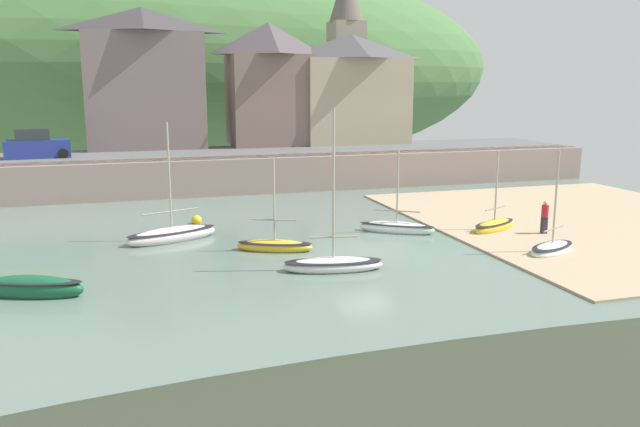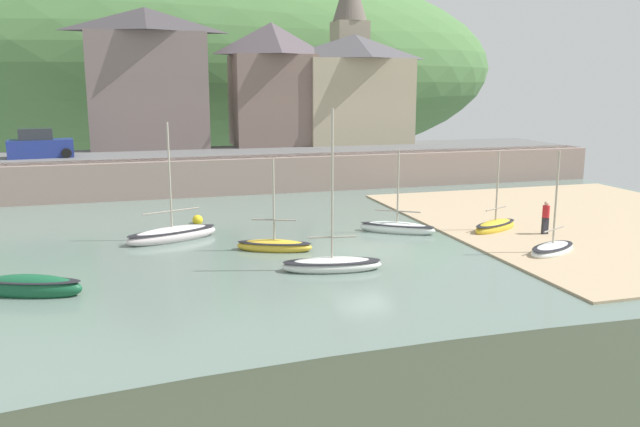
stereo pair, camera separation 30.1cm
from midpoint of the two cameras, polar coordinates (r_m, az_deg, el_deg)
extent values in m
cube|color=slate|center=(29.16, 3.45, -3.31)|extent=(48.00, 40.00, 0.06)
cube|color=tan|center=(37.84, 22.63, -0.63)|extent=(18.00, 22.00, 0.10)
ellipsoid|color=#333A2A|center=(16.02, 24.66, -16.00)|extent=(44.00, 10.00, 0.55)
cube|color=gray|center=(44.95, -4.11, 3.50)|extent=(48.00, 2.40, 2.40)
cube|color=#606060|center=(48.40, -5.12, 5.43)|extent=(48.00, 9.00, 0.10)
ellipsoid|color=#4C7740|center=(81.87, -12.82, 12.33)|extent=(80.00, 44.00, 25.86)
cube|color=slate|center=(51.64, -15.21, 10.30)|extent=(8.62, 4.18, 8.62)
pyramid|color=#3F3B3E|center=(51.84, -15.52, 16.05)|extent=(8.92, 4.48, 1.78)
cube|color=#766159|center=(52.87, -4.61, 9.84)|extent=(6.33, 4.93, 7.08)
pyramid|color=#53494E|center=(52.95, -4.70, 15.01)|extent=(6.63, 5.23, 2.47)
cube|color=tan|center=(54.78, 2.59, 9.79)|extent=(8.63, 5.52, 6.83)
pyramid|color=#4D4A4E|center=(54.83, 2.64, 14.38)|extent=(8.93, 5.82, 1.95)
cube|color=gray|center=(58.84, 2.14, 11.51)|extent=(2.80, 2.80, 10.14)
ellipsoid|color=#175734|center=(25.21, -24.30, -6.00)|extent=(3.93, 2.26, 0.97)
ellipsoid|color=black|center=(25.13, -24.35, -5.42)|extent=(3.85, 2.21, 0.12)
ellipsoid|color=silver|center=(31.64, -13.08, -1.92)|extent=(4.68, 2.78, 0.85)
ellipsoid|color=black|center=(31.59, -13.10, -1.51)|extent=(4.58, 2.72, 0.12)
cylinder|color=#B2A893|center=(31.12, -13.32, 3.25)|extent=(0.09, 0.09, 4.91)
cylinder|color=gray|center=(31.39, -13.17, 0.18)|extent=(2.67, 1.06, 0.07)
ellipsoid|color=white|center=(32.74, 6.45, -1.31)|extent=(3.66, 2.86, 0.72)
ellipsoid|color=black|center=(32.69, 6.46, -0.97)|extent=(3.59, 2.80, 0.12)
cylinder|color=#B2A893|center=(32.33, 6.54, 2.42)|extent=(0.09, 0.09, 3.60)
cylinder|color=gray|center=(32.55, 6.49, 0.23)|extent=(1.95, 1.34, 0.07)
ellipsoid|color=silver|center=(26.08, 0.82, -4.58)|extent=(4.18, 1.97, 0.67)
ellipsoid|color=black|center=(26.03, 0.83, -4.18)|extent=(4.10, 1.93, 0.12)
cylinder|color=#B2A893|center=(25.38, 0.85, 2.55)|extent=(0.09, 0.09, 5.88)
cylinder|color=gray|center=(25.79, 0.83, -2.08)|extent=(1.89, 0.40, 0.07)
ellipsoid|color=gold|center=(33.88, 14.75, -1.16)|extent=(3.31, 2.36, 0.78)
ellipsoid|color=black|center=(33.83, 14.77, -0.80)|extent=(3.24, 2.31, 0.12)
cylinder|color=#B2A893|center=(33.49, 14.93, 2.39)|extent=(0.09, 0.09, 3.47)
cylinder|color=gray|center=(33.68, 14.83, 0.46)|extent=(1.62, 0.87, 0.07)
ellipsoid|color=white|center=(30.22, 19.36, -3.01)|extent=(3.17, 2.40, 0.65)
ellipsoid|color=black|center=(30.18, 19.38, -2.68)|extent=(3.11, 2.36, 0.12)
cylinder|color=#B2A893|center=(29.75, 19.66, 1.36)|extent=(0.09, 0.09, 4.02)
cylinder|color=gray|center=(30.01, 19.48, -1.26)|extent=(1.55, 0.84, 0.07)
ellipsoid|color=gold|center=(29.13, -4.28, -2.91)|extent=(3.52, 2.26, 0.64)
ellipsoid|color=black|center=(29.09, -4.29, -2.57)|extent=(3.45, 2.21, 0.12)
cylinder|color=#B2A893|center=(28.68, -4.34, 1.18)|extent=(0.09, 0.09, 3.58)
cylinder|color=gray|center=(28.86, -4.32, -0.57)|extent=(1.89, 0.87, 0.07)
cube|color=navy|center=(47.63, -23.62, 5.21)|extent=(4.23, 2.05, 1.20)
cube|color=#282D33|center=(47.58, -24.01, 6.32)|extent=(2.22, 1.68, 0.80)
cylinder|color=black|center=(48.28, -21.54, 5.10)|extent=(0.64, 0.22, 0.64)
cylinder|color=black|center=(46.70, -21.69, 4.90)|extent=(0.64, 0.22, 0.64)
cylinder|color=black|center=(48.66, -25.43, 4.84)|extent=(0.64, 0.22, 0.64)
cylinder|color=black|center=(47.08, -25.70, 4.63)|extent=(0.64, 0.22, 0.64)
cube|color=#282833|center=(33.63, 18.76, -0.97)|extent=(0.28, 0.20, 0.82)
cylinder|color=red|center=(33.49, 18.83, 0.20)|extent=(0.34, 0.34, 0.58)
sphere|color=#D1A889|center=(33.42, 18.88, 0.87)|extent=(0.22, 0.22, 0.22)
sphere|color=yellow|center=(35.24, -10.97, -0.59)|extent=(0.56, 0.56, 0.56)
camera|label=1|loc=(0.15, -90.59, -0.12)|focal=36.60mm
camera|label=2|loc=(0.15, 89.41, 0.12)|focal=36.60mm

